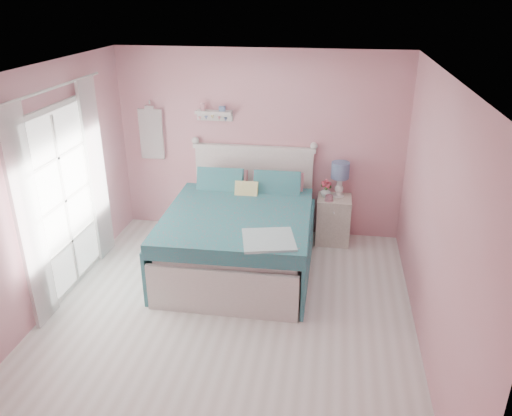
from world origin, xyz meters
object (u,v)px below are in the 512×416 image
(nightstand, at_px, (333,220))
(table_lamp, at_px, (340,173))
(vase, at_px, (326,192))
(bed, at_px, (240,236))
(teacup, at_px, (329,198))

(nightstand, xyz_separation_m, table_lamp, (0.05, 0.07, 0.67))
(nightstand, distance_m, vase, 0.43)
(bed, relative_size, nightstand, 3.38)
(table_lamp, height_order, vase, table_lamp)
(nightstand, bearing_deg, teacup, -122.28)
(bed, distance_m, nightstand, 1.45)
(bed, bearing_deg, table_lamp, 36.41)
(table_lamp, xyz_separation_m, vase, (-0.18, -0.05, -0.27))
(nightstand, distance_m, teacup, 0.40)
(bed, xyz_separation_m, table_lamp, (1.21, 0.94, 0.58))
(vase, xyz_separation_m, teacup, (0.05, -0.14, -0.04))
(bed, height_order, table_lamp, bed)
(vase, distance_m, teacup, 0.15)
(bed, relative_size, table_lamp, 4.58)
(table_lamp, distance_m, vase, 0.32)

